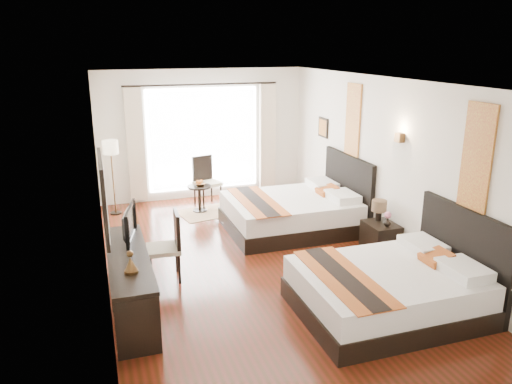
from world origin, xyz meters
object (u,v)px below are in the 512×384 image
object	(u,v)px
vase	(387,225)
side_table	(200,199)
bed_far	(295,211)
bed_near	(393,288)
nightstand	(380,239)
table_lamp	(379,208)
floor_lamp	(111,152)
console_desk	(130,282)
desk_chair	(166,259)
television	(125,224)
fruit_bowl	(200,185)
window_chair	(207,191)

from	to	relation	value
vase	side_table	world-z (taller)	vase
bed_far	bed_near	bearing A→B (deg)	-89.29
nightstand	table_lamp	xyz separation A→B (m)	(0.03, 0.15, 0.49)
table_lamp	floor_lamp	xyz separation A→B (m)	(-3.99, 3.31, 0.50)
console_desk	desk_chair	world-z (taller)	desk_chair
bed_far	television	size ratio (longest dim) A/B	2.96
table_lamp	fruit_bowl	distance (m)	3.74
bed_near	side_table	xyz separation A→B (m)	(-1.50, 4.68, -0.06)
floor_lamp	bed_near	bearing A→B (deg)	-58.15
television	desk_chair	bearing A→B (deg)	-59.08
television	fruit_bowl	distance (m)	3.47
side_table	fruit_bowl	size ratio (longest dim) A/B	2.44
side_table	floor_lamp	bearing A→B (deg)	166.86
vase	side_table	xyz separation A→B (m)	(-2.33, 3.21, -0.29)
desk_chair	side_table	bearing A→B (deg)	-107.72
fruit_bowl	window_chair	world-z (taller)	window_chair
nightstand	fruit_bowl	xyz separation A→B (m)	(-2.30, 3.07, 0.30)
vase	desk_chair	bearing A→B (deg)	174.04
bed_near	console_desk	world-z (taller)	bed_near
console_desk	fruit_bowl	world-z (taller)	console_desk
fruit_bowl	table_lamp	bearing A→B (deg)	-51.41
console_desk	vase	bearing A→B (deg)	5.30
television	side_table	bearing A→B (deg)	-16.13
fruit_bowl	vase	bearing A→B (deg)	-54.08
nightstand	console_desk	size ratio (longest dim) A/B	0.26
table_lamp	desk_chair	size ratio (longest dim) A/B	0.38
fruit_bowl	nightstand	bearing A→B (deg)	-53.15
fruit_bowl	floor_lamp	bearing A→B (deg)	166.58
bed_near	side_table	size ratio (longest dim) A/B	4.16
television	fruit_bowl	world-z (taller)	television
floor_lamp	television	bearing A→B (deg)	-90.00
desk_chair	bed_far	bearing A→B (deg)	-149.48
console_desk	fruit_bowl	distance (m)	3.95
bed_far	fruit_bowl	size ratio (longest dim) A/B	10.50
bed_far	window_chair	world-z (taller)	bed_far
console_desk	television	size ratio (longest dim) A/B	2.78
console_desk	floor_lamp	distance (m)	4.06
television	fruit_bowl	bearing A→B (deg)	-16.38
console_desk	side_table	xyz separation A→B (m)	(1.67, 3.58, -0.11)
vase	console_desk	bearing A→B (deg)	-174.70
console_desk	window_chair	world-z (taller)	window_chair
nightstand	vase	world-z (taller)	vase
bed_far	window_chair	xyz separation A→B (m)	(-1.22, 1.90, -0.02)
floor_lamp	window_chair	size ratio (longest dim) A/B	1.45
floor_lamp	fruit_bowl	distance (m)	1.84
vase	console_desk	distance (m)	4.02
fruit_bowl	side_table	bearing A→B (deg)	135.16
television	side_table	distance (m)	3.52
fruit_bowl	bed_far	bearing A→B (deg)	-46.61
floor_lamp	window_chair	world-z (taller)	floor_lamp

